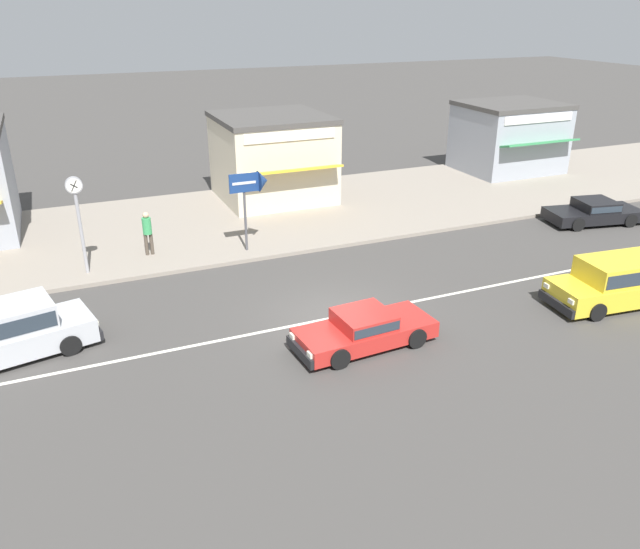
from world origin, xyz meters
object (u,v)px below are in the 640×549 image
at_px(pedestrian_mid_kerb, 147,230).
at_px(shopfront_corner_warung, 272,157).
at_px(minivan_yellow_4, 620,280).
at_px(street_clock, 77,204).
at_px(shopfront_mid_block, 509,137).
at_px(sedan_red_3, 364,329).
at_px(arrow_signboard, 258,184).
at_px(minivan_silver_1, 4,331).
at_px(sedan_black_0, 594,211).

bearing_deg(pedestrian_mid_kerb, shopfront_corner_warung, 38.01).
bearing_deg(pedestrian_mid_kerb, minivan_yellow_4, -36.71).
height_order(street_clock, shopfront_mid_block, shopfront_mid_block).
distance_m(sedan_red_3, pedestrian_mid_kerb, 10.43).
distance_m(street_clock, pedestrian_mid_kerb, 3.00).
bearing_deg(arrow_signboard, sedan_red_3, -87.09).
xyz_separation_m(pedestrian_mid_kerb, shopfront_corner_warung, (7.02, 5.49, 1.04)).
xyz_separation_m(minivan_silver_1, minivan_yellow_4, (18.47, -4.10, 0.00)).
height_order(street_clock, pedestrian_mid_kerb, street_clock).
bearing_deg(minivan_yellow_4, sedan_black_0, 49.70).
bearing_deg(arrow_signboard, street_clock, 178.79).
xyz_separation_m(minivan_yellow_4, arrow_signboard, (-9.40, 9.07, 1.93)).
xyz_separation_m(sedan_black_0, minivan_yellow_4, (-5.57, -6.56, 0.31)).
height_order(minivan_yellow_4, arrow_signboard, arrow_signboard).
height_order(sedan_black_0, arrow_signboard, arrow_signboard).
distance_m(minivan_silver_1, shopfront_corner_warung, 16.61).
distance_m(pedestrian_mid_kerb, shopfront_corner_warung, 8.97).
xyz_separation_m(arrow_signboard, shopfront_corner_warung, (2.83, 6.55, -0.58)).
distance_m(pedestrian_mid_kerb, shopfront_mid_block, 22.13).
xyz_separation_m(minivan_silver_1, arrow_signboard, (9.07, 4.97, 1.93)).
xyz_separation_m(minivan_yellow_4, pedestrian_mid_kerb, (-13.59, 10.13, 0.32)).
height_order(sedan_black_0, shopfront_mid_block, shopfront_mid_block).
relative_size(minivan_silver_1, sedan_red_3, 1.12).
bearing_deg(arrow_signboard, minivan_silver_1, -151.28).
distance_m(sedan_red_3, street_clock, 11.15).
bearing_deg(shopfront_mid_block, shopfront_corner_warung, -179.97).
relative_size(sedan_red_3, shopfront_corner_warung, 0.71).
bearing_deg(shopfront_corner_warung, pedestrian_mid_kerb, -141.99).
xyz_separation_m(sedan_black_0, street_clock, (-21.54, 2.65, 2.20)).
height_order(minivan_silver_1, pedestrian_mid_kerb, pedestrian_mid_kerb).
bearing_deg(shopfront_mid_block, sedan_black_0, -104.02).
bearing_deg(minivan_yellow_4, pedestrian_mid_kerb, 143.29).
bearing_deg(shopfront_corner_warung, street_clock, -145.71).
relative_size(sedan_black_0, shopfront_mid_block, 0.84).
bearing_deg(sedan_black_0, shopfront_mid_block, 75.98).
bearing_deg(minivan_silver_1, pedestrian_mid_kerb, 51.04).
bearing_deg(minivan_yellow_4, street_clock, 150.02).
bearing_deg(minivan_yellow_4, arrow_signboard, 136.01).
xyz_separation_m(arrow_signboard, pedestrian_mid_kerb, (-4.19, 1.06, -1.61)).
xyz_separation_m(sedan_red_3, shopfront_mid_block, (16.81, 14.83, 1.55)).
xyz_separation_m(street_clock, shopfront_corner_warung, (9.40, 6.41, -0.54)).
relative_size(shopfront_corner_warung, shopfront_mid_block, 1.10).
height_order(street_clock, arrow_signboard, street_clock).
distance_m(arrow_signboard, shopfront_mid_block, 18.45).
height_order(arrow_signboard, pedestrian_mid_kerb, arrow_signboard).
relative_size(pedestrian_mid_kerb, shopfront_mid_block, 0.32).
relative_size(sedan_black_0, shopfront_corner_warung, 0.76).
distance_m(sedan_black_0, minivan_silver_1, 24.16).
bearing_deg(street_clock, arrow_signboard, -1.21).
xyz_separation_m(street_clock, arrow_signboard, (6.57, -0.14, 0.04)).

